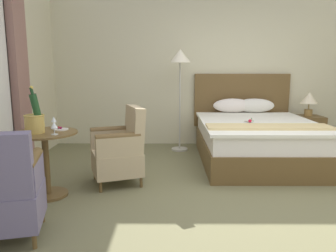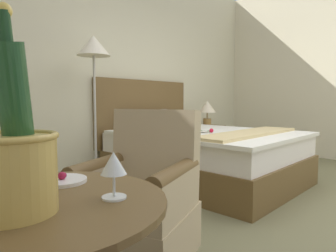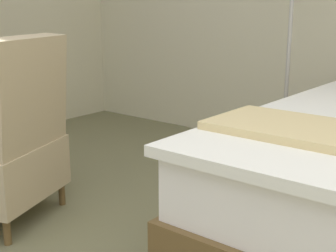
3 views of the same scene
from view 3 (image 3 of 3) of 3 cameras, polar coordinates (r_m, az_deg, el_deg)
The scene contains 1 object.
armchair_by_window at distance 2.52m, azimuth -19.81°, elevation -1.85°, with size 0.74×0.72×0.95m.
Camera 3 is at (0.58, -0.76, 1.08)m, focal length 50.00 mm.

